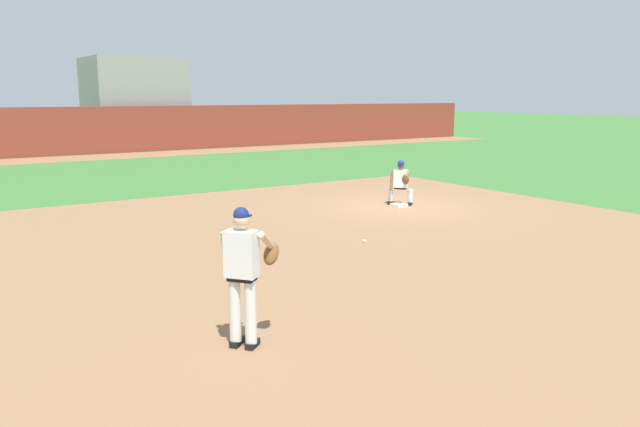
# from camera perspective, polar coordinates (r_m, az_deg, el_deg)

# --- Properties ---
(ground_plane) EXTENTS (160.00, 160.00, 0.00)m
(ground_plane) POSITION_cam_1_polar(r_m,az_deg,el_deg) (18.47, 7.23, 0.62)
(ground_plane) COLOR #3D7533
(infield_dirt_patch) EXTENTS (18.00, 18.00, 0.01)m
(infield_dirt_patch) POSITION_cam_1_polar(r_m,az_deg,el_deg) (13.26, 2.88, -3.33)
(infield_dirt_patch) COLOR #936B47
(infield_dirt_patch) RESTS_ON ground
(warning_track_strip) EXTENTS (48.00, 3.20, 0.01)m
(warning_track_strip) POSITION_cam_1_polar(r_m,az_deg,el_deg) (35.98, -13.90, 5.34)
(warning_track_strip) COLOR #936B47
(warning_track_strip) RESTS_ON ground
(first_base_bag) EXTENTS (0.38, 0.38, 0.09)m
(first_base_bag) POSITION_cam_1_polar(r_m,az_deg,el_deg) (18.47, 7.23, 0.76)
(first_base_bag) COLOR white
(first_base_bag) RESTS_ON ground
(baseball) EXTENTS (0.07, 0.07, 0.07)m
(baseball) POSITION_cam_1_polar(r_m,az_deg,el_deg) (13.91, 4.06, -2.53)
(baseball) COLOR white
(baseball) RESTS_ON ground
(pitcher) EXTENTS (0.85, 0.57, 1.86)m
(pitcher) POSITION_cam_1_polar(r_m,az_deg,el_deg) (8.05, -6.94, -5.02)
(pitcher) COLOR black
(pitcher) RESTS_ON ground
(first_baseman) EXTENTS (0.77, 1.07, 1.34)m
(first_baseman) POSITION_cam_1_polar(r_m,az_deg,el_deg) (18.65, 7.41, 2.99)
(first_baseman) COLOR black
(first_baseman) RESTS_ON ground
(outfield_wall) EXTENTS (48.00, 0.50, 2.60)m
(outfield_wall) POSITION_cam_1_polar(r_m,az_deg,el_deg) (37.78, -15.00, 7.51)
(outfield_wall) COLOR brown
(outfield_wall) RESTS_ON ground
(stadium_seating_block) EXTENTS (5.45, 5.05, 5.45)m
(stadium_seating_block) POSITION_cam_1_polar(r_m,az_deg,el_deg) (40.90, -16.59, 9.69)
(stadium_seating_block) COLOR gray
(stadium_seating_block) RESTS_ON ground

